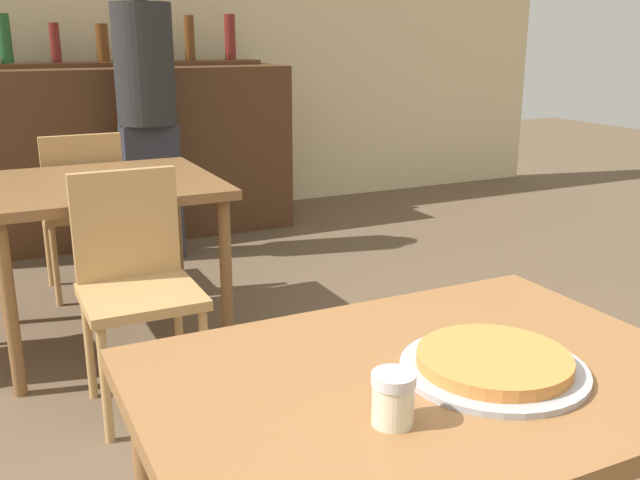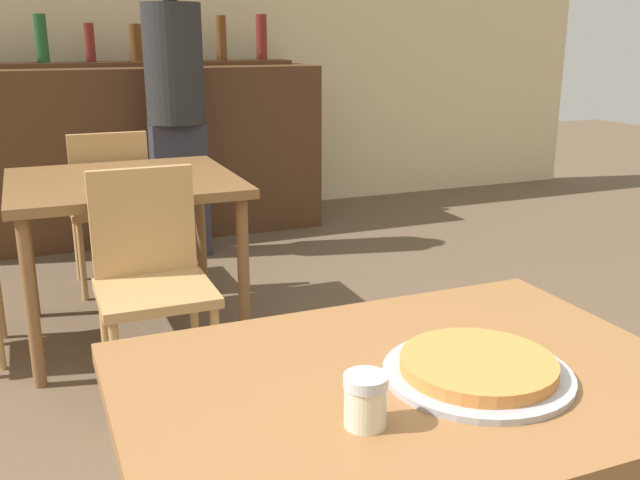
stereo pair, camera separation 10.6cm
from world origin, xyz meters
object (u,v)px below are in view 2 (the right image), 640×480
chair_far_side_front (150,269)px  chair_far_side_back (110,199)px  pizza_tray (478,368)px  person_standing (176,104)px  cheese_shaker (365,400)px

chair_far_side_front → chair_far_side_back: (-0.00, 1.24, 0.00)m
pizza_tray → person_standing: person_standing is taller
chair_far_side_back → person_standing: size_ratio=0.50×
chair_far_side_front → person_standing: 1.85m
person_standing → pizza_tray: bearing=-92.4°
pizza_tray → person_standing: bearing=87.6°
cheese_shaker → chair_far_side_back: bearing=91.5°
chair_far_side_front → chair_far_side_back: size_ratio=1.00×
chair_far_side_back → person_standing: bearing=-132.9°
chair_far_side_front → cheese_shaker: (0.08, -1.62, 0.28)m
chair_far_side_back → cheese_shaker: chair_far_side_back is taller
person_standing → chair_far_side_back: bearing=-132.9°
chair_far_side_back → cheese_shaker: (0.08, -2.85, 0.28)m
chair_far_side_back → person_standing: 0.81m
chair_far_side_back → cheese_shaker: bearing=91.5°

